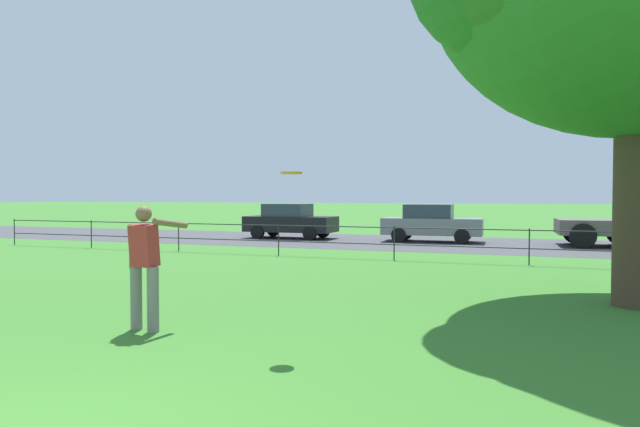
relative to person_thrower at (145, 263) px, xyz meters
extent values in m
cube|color=#424247|center=(1.45, 15.79, -0.94)|extent=(80.00, 7.57, 0.01)
cylinder|color=#232328|center=(-13.42, 9.59, -0.44)|extent=(0.04, 0.04, 1.00)
cylinder|color=#232328|center=(-9.70, 9.59, -0.44)|extent=(0.04, 0.04, 1.00)
cylinder|color=#232328|center=(-5.98, 9.59, -0.44)|extent=(0.04, 0.04, 1.00)
cylinder|color=#232328|center=(-2.26, 9.59, -0.44)|extent=(0.04, 0.04, 1.00)
cylinder|color=#232328|center=(1.45, 9.59, -0.44)|extent=(0.04, 0.04, 1.00)
cylinder|color=#232328|center=(5.17, 9.59, -0.44)|extent=(0.04, 0.04, 1.00)
cylinder|color=#232328|center=(1.45, 9.59, -0.49)|extent=(29.74, 0.03, 0.03)
cylinder|color=#232328|center=(1.45, 9.59, 0.01)|extent=(29.74, 0.03, 0.03)
cylinder|color=#4C3828|center=(6.74, 4.21, 1.02)|extent=(0.72, 0.72, 3.92)
cylinder|color=slate|center=(-0.16, 0.01, -0.49)|extent=(0.16, 0.16, 0.90)
cylinder|color=slate|center=(0.16, -0.04, -0.49)|extent=(0.16, 0.16, 0.90)
cube|color=#B22D2D|center=(0.00, -0.01, 0.25)|extent=(0.40, 0.31, 0.59)
sphere|color=brown|center=(0.00, -0.01, 0.69)|extent=(0.22, 0.22, 0.22)
cylinder|color=brown|center=(0.24, 0.26, 0.54)|extent=(0.18, 0.63, 0.17)
cylinder|color=brown|center=(-0.22, 0.02, 0.23)|extent=(0.09, 0.09, 0.62)
cylinder|color=orange|center=(2.22, -0.04, 1.22)|extent=(0.33, 0.33, 0.03)
cube|color=black|center=(-4.66, 16.26, -0.30)|extent=(4.02, 1.75, 0.68)
cube|color=#2D3847|center=(-4.81, 16.26, 0.32)|extent=(1.92, 1.54, 0.56)
cylinder|color=black|center=(-3.41, 17.05, -0.64)|extent=(0.60, 0.21, 0.60)
cylinder|color=black|center=(-3.43, 15.44, -0.64)|extent=(0.60, 0.21, 0.60)
cylinder|color=black|center=(-5.89, 17.09, -0.64)|extent=(0.60, 0.21, 0.60)
cylinder|color=black|center=(-5.91, 15.47, -0.64)|extent=(0.60, 0.21, 0.60)
cube|color=slate|center=(1.57, 16.46, -0.30)|extent=(4.04, 1.81, 0.68)
cube|color=#2D3847|center=(1.42, 16.45, 0.32)|extent=(1.94, 1.57, 0.56)
cylinder|color=black|center=(2.79, 17.30, -0.64)|extent=(0.61, 0.22, 0.60)
cylinder|color=black|center=(2.83, 15.68, -0.64)|extent=(0.61, 0.22, 0.60)
cylinder|color=black|center=(0.31, 17.23, -0.64)|extent=(0.61, 0.22, 0.60)
cylinder|color=black|center=(0.35, 15.62, -0.64)|extent=(0.61, 0.22, 0.60)
cube|color=#56514C|center=(8.86, 16.49, -0.21)|extent=(5.27, 2.46, 0.56)
cylinder|color=black|center=(8.57, 17.54, -0.49)|extent=(0.91, 0.33, 0.90)
cylinder|color=black|center=(8.64, 15.43, -0.49)|extent=(0.91, 0.33, 0.90)
cylinder|color=black|center=(7.01, 17.50, -0.49)|extent=(0.91, 0.33, 0.90)
cylinder|color=black|center=(7.08, 15.38, -0.49)|extent=(0.91, 0.33, 0.90)
camera|label=1|loc=(4.86, -6.32, 0.93)|focal=30.86mm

